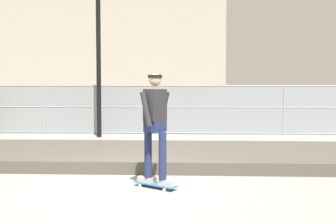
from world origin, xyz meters
TOP-DOWN VIEW (x-y plane):
  - ground_plane at (0.00, 0.00)m, footprint 120.00×120.00m
  - gravel_berm at (0.00, 2.41)m, footprint 14.33×3.35m
  - skateboard at (0.40, -0.24)m, footprint 0.78×0.60m
  - skater at (0.40, -0.24)m, footprint 0.66×0.61m
  - chain_fence at (-0.00, 7.78)m, footprint 27.04×0.06m
  - street_lamp at (-2.15, 6.87)m, footprint 0.44×0.44m
  - parked_car_near at (-3.48, 11.37)m, footprint 4.50×2.16m
  - parked_car_mid at (2.06, 11.74)m, footprint 4.55×2.25m
  - library_building at (-10.15, 46.63)m, footprint 31.62×10.99m

SIDE VIEW (x-z plane):
  - ground_plane at x=0.00m, z-range 0.00..0.00m
  - skateboard at x=0.40m, z-range 0.02..0.09m
  - gravel_berm at x=0.00m, z-range 0.00..0.25m
  - parked_car_near at x=-3.48m, z-range 0.01..1.67m
  - parked_car_mid at x=2.06m, z-range 0.01..1.67m
  - chain_fence at x=0.00m, z-range 0.01..1.86m
  - skater at x=0.40m, z-range 0.21..2.08m
  - street_lamp at x=-2.15m, z-range 0.86..8.58m
  - library_building at x=-10.15m, z-range 0.00..25.51m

